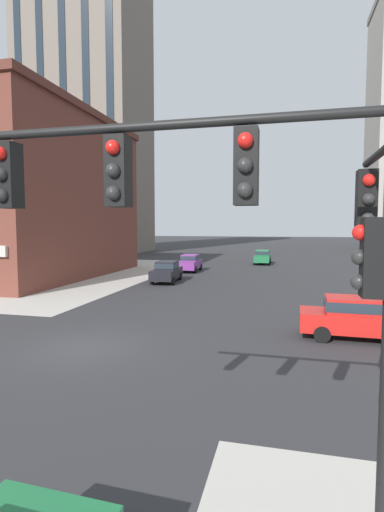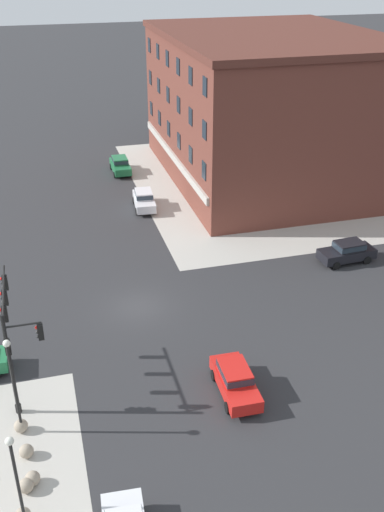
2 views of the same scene
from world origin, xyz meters
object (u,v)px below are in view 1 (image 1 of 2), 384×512
Objects in this scene: car_main_southbound_near at (356,316)px; car_cross_far at (190,262)px; car_main_northbound_far at (263,256)px; car_main_northbound_near at (167,271)px; traffic_signal_main at (271,250)px.

car_main_southbound_near and car_cross_far have the same top height.
car_main_southbound_near is (5.49, -30.36, 0.00)m from car_main_northbound_far.
car_cross_far is (-12.10, 21.08, 0.00)m from car_main_southbound_near.
car_main_northbound_near is 1.02× the size of car_main_northbound_far.
traffic_signal_main is 12.25m from car_main_southbound_near.
car_main_northbound_near and car_main_southbound_near have the same top height.
car_main_northbound_far is 0.99× the size of car_cross_far.
car_main_northbound_far is at bearing 54.58° from car_cross_far.
car_main_northbound_near is 18.06m from car_main_southbound_near.
car_main_southbound_near is at bearing 75.67° from traffic_signal_main.
traffic_signal_main is 1.38× the size of car_main_northbound_near.
car_cross_far is at bearing 89.89° from car_main_northbound_near.
traffic_signal_main is at bearing -104.33° from car_main_southbound_near.
car_cross_far is at bearing 119.85° from car_main_southbound_near.
car_main_northbound_near and car_main_northbound_far have the same top height.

